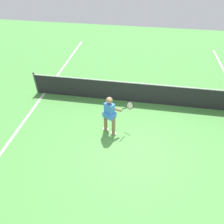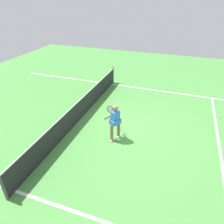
{
  "view_description": "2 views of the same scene",
  "coord_description": "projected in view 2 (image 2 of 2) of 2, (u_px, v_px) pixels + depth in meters",
  "views": [
    {
      "loc": [
        0.04,
        -4.91,
        5.5
      ],
      "look_at": [
        -0.85,
        0.59,
        0.95
      ],
      "focal_mm": 34.19,
      "sensor_mm": 36.0,
      "label": 1
    },
    {
      "loc": [
        -7.16,
        -1.49,
        5.17
      ],
      "look_at": [
        -0.34,
        0.92,
        0.86
      ],
      "focal_mm": 32.76,
      "sensor_mm": 36.0,
      "label": 2
    }
  ],
  "objects": [
    {
      "name": "tennis_player",
      "position": [
        115.0,
        121.0,
        7.87
      ],
      "size": [
        1.06,
        0.8,
        1.55
      ],
      "color": "#8C6647",
      "rests_on": "ground"
    },
    {
      "name": "tennis_ball_near",
      "position": [
        221.0,
        116.0,
        9.69
      ],
      "size": [
        0.07,
        0.07,
        0.07
      ],
      "primitive_type": "sphere",
      "color": "#D1E533",
      "rests_on": "ground"
    },
    {
      "name": "court_net",
      "position": [
        80.0,
        109.0,
        9.37
      ],
      "size": [
        9.31,
        0.08,
        1.04
      ],
      "color": "#4C4C51",
      "rests_on": "ground"
    },
    {
      "name": "sideline_left_marking",
      "position": [
        95.0,
        219.0,
        5.38
      ],
      "size": [
        0.1,
        17.71,
        0.01
      ],
      "primitive_type": "cube",
      "color": "white",
      "rests_on": "ground"
    },
    {
      "name": "service_line_marking",
      "position": [
        219.0,
        146.0,
        7.91
      ],
      "size": [
        8.63,
        0.1,
        0.01
      ],
      "primitive_type": "cube",
      "color": "white",
      "rests_on": "ground"
    },
    {
      "name": "ground_plane",
      "position": [
        134.0,
        129.0,
        8.87
      ],
      "size": [
        25.63,
        25.63,
        0.0
      ],
      "primitive_type": "plane",
      "color": "#4C9342"
    },
    {
      "name": "sideline_right_marking",
      "position": [
        152.0,
        90.0,
        12.37
      ],
      "size": [
        0.1,
        17.71,
        0.01
      ],
      "primitive_type": "cube",
      "color": "white",
      "rests_on": "ground"
    }
  ]
}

